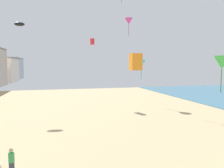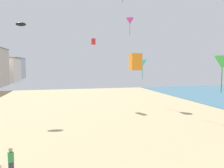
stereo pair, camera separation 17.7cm
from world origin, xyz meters
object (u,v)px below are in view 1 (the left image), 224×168
at_px(kite_cyan_delta, 141,63).
at_px(kite_flyer, 11,160).
at_px(kite_magenta_delta, 129,21).
at_px(kite_red_box, 92,42).
at_px(kite_green_delta, 222,63).
at_px(kite_orange_box_2, 136,62).
at_px(kite_black_parafoil, 19,24).

bearing_deg(kite_cyan_delta, kite_flyer, -128.66).
relative_size(kite_flyer, kite_cyan_delta, 0.50).
xyz_separation_m(kite_flyer, kite_magenta_delta, (14.64, 21.89, 13.15)).
bearing_deg(kite_magenta_delta, kite_red_box, 144.31).
distance_m(kite_green_delta, kite_orange_box_2, 7.24).
relative_size(kite_flyer, kite_black_parafoil, 1.04).
height_order(kite_black_parafoil, kite_orange_box_2, kite_black_parafoil).
distance_m(kite_magenta_delta, kite_green_delta, 21.72).
height_order(kite_magenta_delta, kite_black_parafoil, kite_magenta_delta).
distance_m(kite_black_parafoil, kite_cyan_delta, 20.64).
bearing_deg(kite_cyan_delta, kite_green_delta, -92.28).
bearing_deg(kite_magenta_delta, kite_flyer, -123.78).
bearing_deg(kite_black_parafoil, kite_orange_box_2, -61.53).
bearing_deg(kite_red_box, kite_green_delta, -74.51).
bearing_deg(kite_flyer, kite_red_box, -58.04).
xyz_separation_m(kite_flyer, kite_cyan_delta, (16.52, 20.65, 5.98)).
relative_size(kite_magenta_delta, kite_cyan_delta, 0.89).
bearing_deg(kite_black_parafoil, kite_cyan_delta, -8.37).
bearing_deg(kite_magenta_delta, kite_orange_box_2, -107.21).
bearing_deg(kite_magenta_delta, kite_green_delta, -86.88).
bearing_deg(kite_red_box, kite_cyan_delta, -35.18).
height_order(kite_black_parafoil, kite_cyan_delta, kite_black_parafoil).
bearing_deg(kite_black_parafoil, kite_red_box, 11.59).
distance_m(kite_flyer, kite_cyan_delta, 27.11).
xyz_separation_m(kite_magenta_delta, kite_cyan_delta, (1.88, -1.25, -7.16)).
bearing_deg(kite_cyan_delta, kite_black_parafoil, 171.63).
distance_m(kite_flyer, kite_black_parafoil, 26.63).
distance_m(kite_magenta_delta, kite_red_box, 7.65).
bearing_deg(kite_green_delta, kite_red_box, 105.49).
distance_m(kite_red_box, kite_black_parafoil, 12.38).
height_order(kite_magenta_delta, kite_red_box, kite_magenta_delta).
relative_size(kite_magenta_delta, kite_black_parafoil, 1.85).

